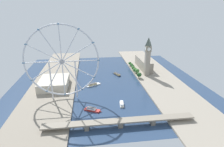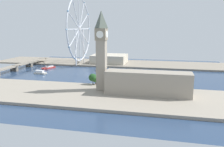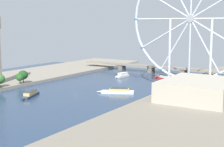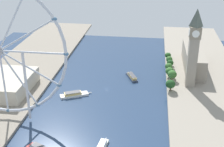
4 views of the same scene
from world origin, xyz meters
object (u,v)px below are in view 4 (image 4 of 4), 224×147
parliament_block (193,59)px  tour_boat_1 (74,94)px  clock_tower (194,47)px  riverside_hall (5,84)px  tour_boat_3 (102,146)px  tour_boat_0 (132,77)px

parliament_block → tour_boat_1: parliament_block is taller
clock_tower → riverside_hall: 210.43m
parliament_block → riverside_hall: 230.86m
clock_tower → tour_boat_3: clock_tower is taller
clock_tower → tour_boat_3: (81.28, 124.18, -46.64)m
parliament_block → tour_boat_3: 198.95m
riverside_hall → tour_boat_1: 77.43m
parliament_block → tour_boat_0: 84.96m
riverside_hall → tour_boat_0: bearing=-157.4°
tour_boat_3 → riverside_hall: bearing=62.3°
clock_tower → riverside_hall: bearing=11.0°
clock_tower → tour_boat_1: clock_tower is taller
clock_tower → tour_boat_1: bearing=16.5°
tour_boat_1 → tour_boat_0: bearing=17.1°
riverside_hall → tour_boat_0: riverside_hall is taller
parliament_block → riverside_hall: bearing=23.7°
riverside_hall → clock_tower: bearing=-169.0°
tour_boat_0 → tour_boat_3: tour_boat_3 is taller
tour_boat_3 → tour_boat_1: bearing=34.5°
clock_tower → tour_boat_0: clock_tower is taller
tour_boat_0 → tour_boat_3: (13.79, 141.12, 0.27)m
parliament_block → tour_boat_1: bearing=33.9°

